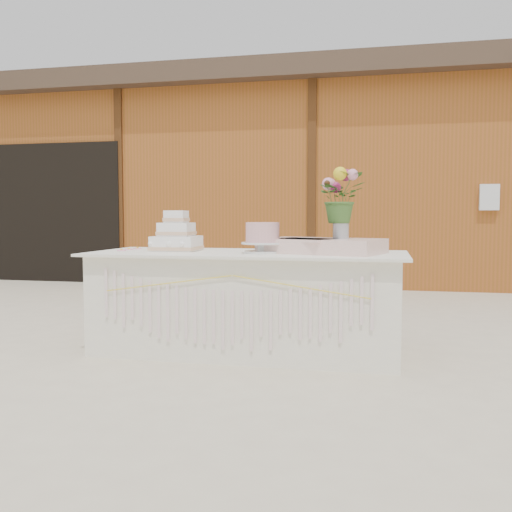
{
  "coord_description": "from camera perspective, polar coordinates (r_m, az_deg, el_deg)",
  "views": [
    {
      "loc": [
        1.01,
        -4.23,
        1.04
      ],
      "look_at": [
        0.0,
        0.3,
        0.72
      ],
      "focal_mm": 40.0,
      "sensor_mm": 36.0,
      "label": 1
    }
  ],
  "objects": [
    {
      "name": "flower_vase",
      "position": [
        4.24,
        8.49,
        2.82
      ],
      "size": [
        0.12,
        0.12,
        0.16
      ],
      "primitive_type": "cylinder",
      "color": "silver",
      "rests_on": "satin_runner"
    },
    {
      "name": "barn",
      "position": [
        10.3,
        6.92,
        7.49
      ],
      "size": [
        12.6,
        4.6,
        3.3
      ],
      "color": "brown",
      "rests_on": "ground"
    },
    {
      "name": "ground",
      "position": [
        4.48,
        -0.85,
        -9.5
      ],
      "size": [
        80.0,
        80.0,
        0.0
      ],
      "primitive_type": "plane",
      "color": "beige",
      "rests_on": "ground"
    },
    {
      "name": "loose_flowers",
      "position": [
        4.73,
        -12.69,
        0.68
      ],
      "size": [
        0.23,
        0.37,
        0.02
      ],
      "primitive_type": null,
      "rotation": [
        0.0,
        0.0,
        0.27
      ],
      "color": "pink",
      "rests_on": "cake_table"
    },
    {
      "name": "satin_runner",
      "position": [
        4.27,
        6.6,
        1.02
      ],
      "size": [
        0.97,
        0.73,
        0.11
      ],
      "primitive_type": "cube",
      "rotation": [
        0.0,
        0.0,
        -0.3
      ],
      "color": "#FFD4CD",
      "rests_on": "cake_table"
    },
    {
      "name": "pink_cake_stand",
      "position": [
        4.23,
        0.66,
        2.01
      ],
      "size": [
        0.32,
        0.32,
        0.23
      ],
      "color": "silver",
      "rests_on": "cake_table"
    },
    {
      "name": "cake_table",
      "position": [
        4.4,
        -0.87,
        -4.6
      ],
      "size": [
        2.4,
        1.0,
        0.77
      ],
      "color": "silver",
      "rests_on": "ground"
    },
    {
      "name": "bouquet",
      "position": [
        4.25,
        8.53,
        6.42
      ],
      "size": [
        0.38,
        0.35,
        0.37
      ],
      "primitive_type": "imported",
      "rotation": [
        0.0,
        0.0,
        0.2
      ],
      "color": "#3B6428",
      "rests_on": "flower_vase"
    },
    {
      "name": "wedding_cake",
      "position": [
        4.57,
        -7.95,
        1.88
      ],
      "size": [
        0.37,
        0.37,
        0.32
      ],
      "rotation": [
        0.0,
        0.0,
        0.04
      ],
      "color": "white",
      "rests_on": "cake_table"
    }
  ]
}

